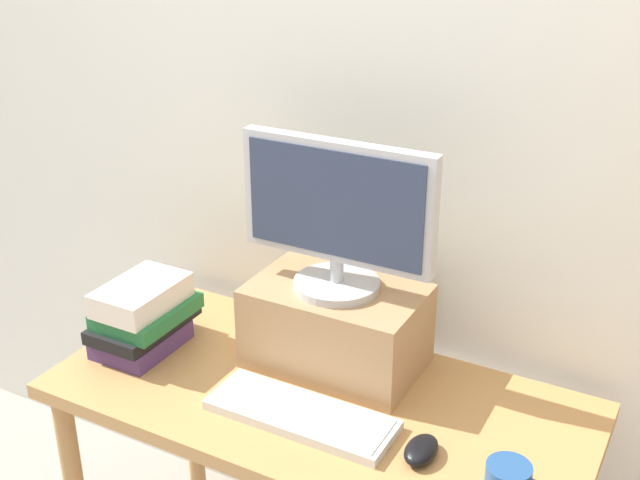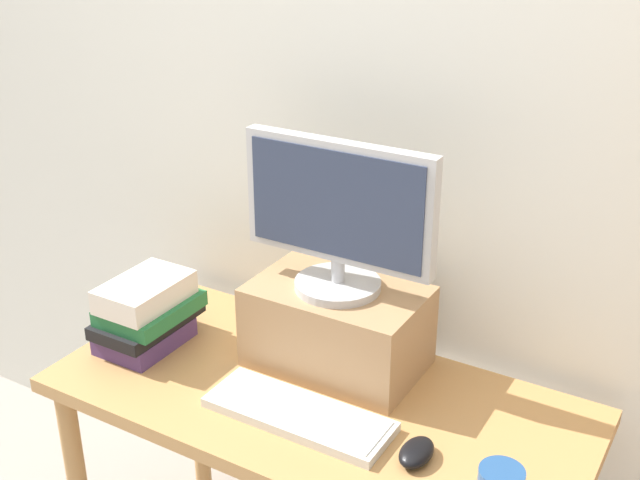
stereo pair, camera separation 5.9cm
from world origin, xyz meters
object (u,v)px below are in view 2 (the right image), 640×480
riser_box (337,327)px  computer_mouse (416,452)px  computer_monitor (338,214)px  book_stack (147,313)px  desk (317,427)px  keyboard (299,414)px

riser_box → computer_mouse: bearing=-36.1°
computer_monitor → book_stack: computer_monitor is taller
desk → book_stack: (-0.48, -0.03, 0.18)m
book_stack → computer_mouse: bearing=-4.9°
computer_monitor → book_stack: (-0.46, -0.16, -0.30)m
riser_box → computer_mouse: size_ratio=3.91×
computer_mouse → book_stack: 0.78m
desk → keyboard: 0.15m
desk → computer_monitor: (-0.02, 0.13, 0.49)m
riser_box → computer_mouse: 0.40m
computer_monitor → riser_box: bearing=90.0°
keyboard → computer_mouse: bearing=1.2°
riser_box → keyboard: bearing=-81.2°
desk → computer_mouse: (0.29, -0.09, 0.11)m
desk → computer_monitor: computer_monitor is taller
riser_box → book_stack: bearing=-160.2°
computer_monitor → keyboard: (0.04, -0.23, -0.38)m
riser_box → computer_monitor: (0.00, -0.00, 0.29)m
computer_mouse → riser_box: bearing=143.9°
desk → computer_mouse: bearing=-17.8°
computer_monitor → keyboard: 0.45m
desk → computer_monitor: bearing=100.0°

